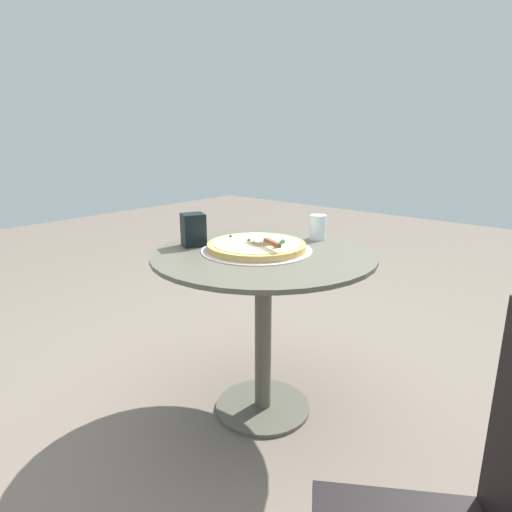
# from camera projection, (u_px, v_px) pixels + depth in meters

# --- Properties ---
(ground_plane) EXTENTS (10.00, 10.00, 0.00)m
(ground_plane) POSITION_uv_depth(u_px,v_px,m) (263.00, 408.00, 1.99)
(ground_plane) COLOR #6C5F54
(patio_table) EXTENTS (0.91, 0.91, 0.73)m
(patio_table) POSITION_uv_depth(u_px,v_px,m) (263.00, 292.00, 1.84)
(patio_table) COLOR #535044
(patio_table) RESTS_ON ground
(pizza_on_tray) EXTENTS (0.46, 0.46, 0.05)m
(pizza_on_tray) POSITION_uv_depth(u_px,v_px,m) (256.00, 247.00, 1.81)
(pizza_on_tray) COLOR silver
(pizza_on_tray) RESTS_ON patio_table
(pizza_server) EXTENTS (0.13, 0.21, 0.02)m
(pizza_server) POSITION_uv_depth(u_px,v_px,m) (266.00, 241.00, 1.74)
(pizza_server) COLOR silver
(pizza_server) RESTS_ON pizza_on_tray
(drinking_cup) EXTENTS (0.07, 0.07, 0.11)m
(drinking_cup) POSITION_uv_depth(u_px,v_px,m) (318.00, 227.00, 2.00)
(drinking_cup) COLOR silver
(drinking_cup) RESTS_ON patio_table
(napkin_dispenser) EXTENTS (0.12, 0.12, 0.14)m
(napkin_dispenser) POSITION_uv_depth(u_px,v_px,m) (193.00, 230.00, 1.88)
(napkin_dispenser) COLOR black
(napkin_dispenser) RESTS_ON patio_table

